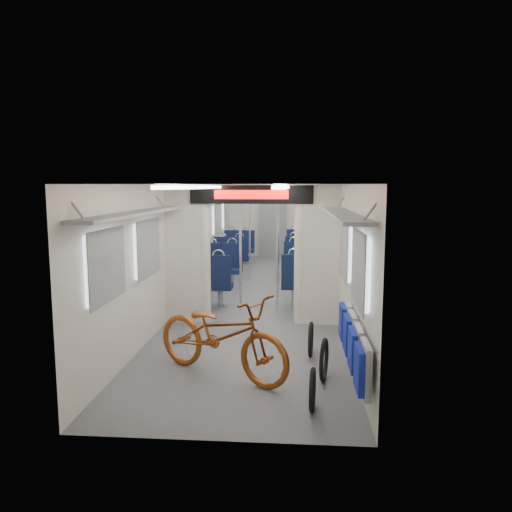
# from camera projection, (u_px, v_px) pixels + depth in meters

# --- Properties ---
(carriage) EXTENTS (12.00, 12.02, 2.31)m
(carriage) POSITION_uv_depth(u_px,v_px,m) (259.00, 226.00, 9.96)
(carriage) COLOR #515456
(carriage) RESTS_ON ground
(bicycle) EXTENTS (2.02, 1.59, 1.03)m
(bicycle) POSITION_uv_depth(u_px,v_px,m) (221.00, 335.00, 5.98)
(bicycle) COLOR #8F4414
(bicycle) RESTS_ON ground
(flip_bench) EXTENTS (0.12, 2.09, 0.49)m
(flip_bench) POSITION_uv_depth(u_px,v_px,m) (353.00, 342.00, 5.50)
(flip_bench) COLOR gray
(flip_bench) RESTS_ON carriage
(bike_hoop_a) EXTENTS (0.10, 0.46, 0.46)m
(bike_hoop_a) POSITION_uv_depth(u_px,v_px,m) (312.00, 392.00, 5.07)
(bike_hoop_a) COLOR black
(bike_hoop_a) RESTS_ON ground
(bike_hoop_b) EXTENTS (0.15, 0.52, 0.52)m
(bike_hoop_b) POSITION_uv_depth(u_px,v_px,m) (324.00, 362.00, 5.86)
(bike_hoop_b) COLOR black
(bike_hoop_b) RESTS_ON ground
(bike_hoop_c) EXTENTS (0.10, 0.48, 0.48)m
(bike_hoop_c) POSITION_uv_depth(u_px,v_px,m) (311.00, 341.00, 6.70)
(bike_hoop_c) COLOR black
(bike_hoop_c) RESTS_ON ground
(seat_bay_near_left) EXTENTS (0.93, 2.16, 1.13)m
(seat_bay_near_left) POSITION_uv_depth(u_px,v_px,m) (215.00, 270.00, 10.34)
(seat_bay_near_left) COLOR black
(seat_bay_near_left) RESTS_ON ground
(seat_bay_near_right) EXTENTS (0.94, 2.22, 1.15)m
(seat_bay_near_right) POSITION_uv_depth(u_px,v_px,m) (305.00, 270.00, 10.39)
(seat_bay_near_right) COLOR black
(seat_bay_near_right) RESTS_ON ground
(seat_bay_far_left) EXTENTS (0.91, 2.08, 1.10)m
(seat_bay_far_left) POSITION_uv_depth(u_px,v_px,m) (235.00, 249.00, 13.92)
(seat_bay_far_left) COLOR black
(seat_bay_far_left) RESTS_ON ground
(seat_bay_far_right) EXTENTS (0.93, 2.17, 1.13)m
(seat_bay_far_right) POSITION_uv_depth(u_px,v_px,m) (303.00, 249.00, 13.85)
(seat_bay_far_right) COLOR black
(seat_bay_far_right) RESTS_ON ground
(stanchion_near_left) EXTENTS (0.05, 0.05, 2.30)m
(stanchion_near_left) POSITION_uv_depth(u_px,v_px,m) (240.00, 251.00, 8.83)
(stanchion_near_left) COLOR silver
(stanchion_near_left) RESTS_ON ground
(stanchion_near_right) EXTENTS (0.04, 0.04, 2.30)m
(stanchion_near_right) POSITION_uv_depth(u_px,v_px,m) (277.00, 249.00, 9.08)
(stanchion_near_right) COLOR silver
(stanchion_near_right) RESTS_ON ground
(stanchion_far_left) EXTENTS (0.04, 0.04, 2.30)m
(stanchion_far_left) POSITION_uv_depth(u_px,v_px,m) (250.00, 234.00, 12.08)
(stanchion_far_left) COLOR silver
(stanchion_far_left) RESTS_ON ground
(stanchion_far_right) EXTENTS (0.05, 0.05, 2.30)m
(stanchion_far_right) POSITION_uv_depth(u_px,v_px,m) (279.00, 235.00, 11.81)
(stanchion_far_right) COLOR silver
(stanchion_far_right) RESTS_ON ground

